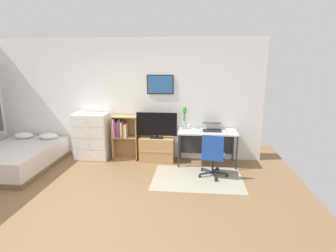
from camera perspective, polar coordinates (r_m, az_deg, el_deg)
ground_plane at (r=4.43m, az=-16.45°, el=-16.47°), size 7.20×7.20×0.00m
wall_back_with_posters at (r=6.22m, az=-8.87°, el=5.66°), size 6.12×0.09×2.70m
area_rug at (r=5.26m, az=6.26°, el=-10.97°), size 1.70×1.20×0.01m
bed at (r=6.43m, az=-29.06°, el=-5.86°), size 1.37×1.92×0.59m
dresser at (r=6.36m, az=-15.86°, el=-2.11°), size 0.76×0.46×1.06m
bookshelf at (r=6.18m, az=-9.46°, el=-1.65°), size 0.56×0.30×1.00m
tv_stand at (r=6.07m, az=-2.34°, el=-4.92°), size 0.76×0.41×0.53m
television at (r=5.90m, az=-2.42°, el=0.15°), size 0.90×0.16×0.57m
desk at (r=5.90m, az=8.30°, el=-2.13°), size 1.25×0.61×0.74m
office_chair at (r=5.20m, az=9.48°, el=-6.03°), size 0.58×0.58×0.86m
laptop at (r=5.87m, az=9.31°, el=-0.21°), size 0.41×0.44×0.17m
computer_mouse at (r=5.79m, az=12.10°, el=-1.05°), size 0.06×0.10×0.03m
bamboo_vase at (r=5.90m, az=3.51°, el=1.78°), size 0.09×0.10×0.48m
wine_glass at (r=5.73m, az=4.52°, el=0.26°), size 0.07×0.07×0.18m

